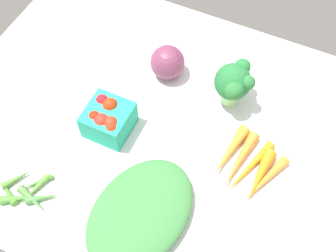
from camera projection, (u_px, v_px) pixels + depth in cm
name	position (u px, v px, depth cm)	size (l,w,h in cm)	color
tablecloth	(168.00, 133.00, 99.34)	(104.00, 76.00, 2.00)	white
berry_basket	(108.00, 119.00, 95.44)	(9.60, 9.60, 8.07)	#23A47F
carrot_bunch	(247.00, 166.00, 92.26)	(14.98, 16.77, 2.94)	orange
leafy_greens_clump	(140.00, 213.00, 85.81)	(25.82, 18.10, 4.49)	#3C8040
okra_pile	(28.00, 193.00, 89.55)	(13.57, 10.55, 1.91)	#4E9038
red_onion_near_basket	(167.00, 62.00, 103.76)	(8.33, 8.33, 8.33)	#743553
broccoli_head	(234.00, 83.00, 96.55)	(9.20, 10.32, 11.51)	#9CD28A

